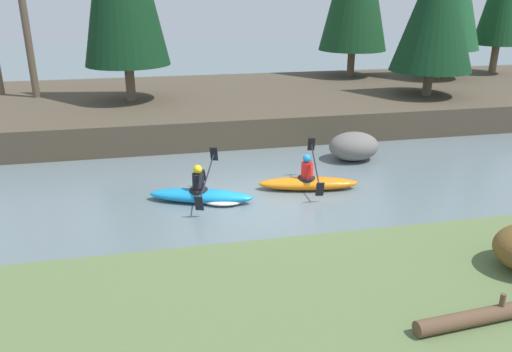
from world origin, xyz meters
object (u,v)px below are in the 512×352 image
at_px(kayaker_lead, 309,182).
at_px(boulder_midstream, 354,146).
at_px(kayaker_middle, 205,195).
at_px(driftwood_log, 489,315).

bearing_deg(kayaker_lead, boulder_midstream, 55.12).
height_order(kayaker_lead, kayaker_middle, same).
xyz_separation_m(kayaker_lead, boulder_midstream, (2.15, 2.12, 0.23)).
bearing_deg(kayaker_middle, driftwood_log, -43.12).
bearing_deg(kayaker_middle, kayaker_lead, 24.58).
relative_size(kayaker_lead, kayaker_middle, 1.02).
relative_size(kayaker_lead, driftwood_log, 1.14).
xyz_separation_m(kayaker_lead, driftwood_log, (0.61, -6.78, 0.42)).
xyz_separation_m(kayaker_lead, kayaker_middle, (-2.87, -0.30, -0.02)).
distance_m(kayaker_lead, kayaker_middle, 2.89).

